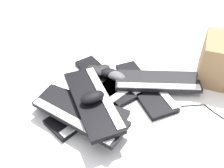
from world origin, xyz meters
TOP-DOWN VIEW (x-y plane):
  - ground_plane at (0.00, 0.00)m, footprint 3.20×3.20m
  - keyboard_0 at (0.10, 0.01)m, footprint 0.34×0.46m
  - keyboard_1 at (-0.11, 0.06)m, footprint 0.40×0.43m
  - keyboard_2 at (-0.17, -0.16)m, footprint 0.40×0.43m
  - keyboard_3 at (0.16, 0.02)m, footprint 0.45×0.17m
  - keyboard_4 at (-0.21, -0.21)m, footprint 0.46×0.29m
  - keyboard_5 at (-0.20, -0.27)m, footprint 0.46×0.34m
  - keyboard_6 at (-0.15, -0.21)m, footprint 0.33×0.46m
  - mouse_0 at (-0.18, 0.07)m, footprint 0.13×0.12m
  - mouse_1 at (-0.10, 0.06)m, footprint 0.11×0.07m
  - mouse_2 at (-0.14, 0.08)m, footprint 0.12×0.12m
  - mouse_3 at (-0.14, -0.23)m, footprint 0.13×0.11m
  - mouse_4 at (-0.06, 0.04)m, footprint 0.13×0.11m
  - cardboard_box at (0.51, 0.14)m, footprint 0.28×0.30m

SIDE VIEW (x-z plane):
  - ground_plane at x=0.00m, z-range 0.00..0.00m
  - keyboard_0 at x=0.10m, z-range 0.00..0.03m
  - keyboard_1 at x=-0.11m, z-range 0.00..0.03m
  - keyboard_2 at x=-0.17m, z-range 0.00..0.03m
  - keyboard_3 at x=0.16m, z-range 0.03..0.06m
  - keyboard_4 at x=-0.21m, z-range 0.03..0.06m
  - mouse_0 at x=-0.18m, z-range 0.03..0.07m
  - mouse_1 at x=-0.10m, z-range 0.03..0.07m
  - mouse_2 at x=-0.14m, z-range 0.03..0.07m
  - mouse_4 at x=-0.06m, z-range 0.03..0.07m
  - keyboard_5 at x=-0.20m, z-range 0.06..0.09m
  - keyboard_6 at x=-0.15m, z-range 0.09..0.12m
  - cardboard_box at x=0.51m, z-range 0.00..0.23m
  - mouse_3 at x=-0.14m, z-range 0.12..0.16m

